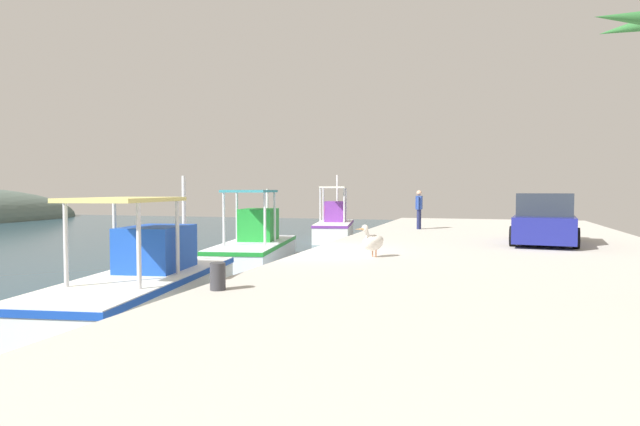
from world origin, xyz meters
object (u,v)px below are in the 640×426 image
Objects in this scene: mooring_bollard_second at (218,276)px; fishing_boat_fourth at (334,227)px; fishing_boat_second at (143,282)px; pelican at (373,241)px; fisherman_standing at (419,208)px; parked_car at (544,221)px; fishing_boat_third at (255,245)px.

fishing_boat_fourth is at bearing 9.12° from mooring_bollard_second.
pelican is (3.60, -4.10, 0.62)m from fishing_boat_second.
fisherman_standing is 15.16m from mooring_bollard_second.
pelican is 5.29m from mooring_bollard_second.
parked_car is (-5.14, -4.45, -0.20)m from fisherman_standing.
fishing_boat_fourth is at bearing 62.93° from fisherman_standing.
fishing_boat_second is 14.26m from fisherman_standing.
fishing_boat_second is 1.27× the size of fishing_boat_fourth.
fishing_boat_third is at bearing 177.03° from fishing_boat_fourth.
parked_car reaches higher than pelican.
fisherman_standing is at bearing 40.89° from parked_car.
fisherman_standing is (-2.23, -4.37, 1.04)m from fishing_boat_fourth.
fishing_boat_second reaches higher than fisherman_standing.
fisherman_standing is 6.80m from parked_car.
fishing_boat_fourth is 11.28× the size of mooring_bollard_second.
fishing_boat_fourth reaches higher than fisherman_standing.
mooring_bollard_second is (-15.06, 1.60, -0.69)m from fisherman_standing.
pelican is at bearing -48.74° from fishing_boat_second.
pelican is (-3.69, -4.83, 0.60)m from fishing_boat_third.
fishing_boat_fourth is 5.63× the size of pelican.
mooring_bollard_second is (-1.44, -2.49, 0.45)m from fishing_boat_second.
pelican is 0.55× the size of fisherman_standing.
fishing_boat_third is at bearing 5.70° from fishing_boat_second.
fishing_boat_fourth is at bearing 1.02° from fishing_boat_second.
fisherman_standing is at bearing -16.72° from fishing_boat_second.
mooring_bollard_second is (-5.04, 1.61, -0.17)m from pelican.
parked_car is at bearing -45.19° from fishing_boat_second.
fishing_boat_third is at bearing 20.24° from mooring_bollard_second.
parked_car is (-7.37, -8.82, 0.84)m from fishing_boat_fourth.
fisherman_standing is (6.33, -4.82, 1.11)m from fishing_boat_third.
fisherman_standing is 0.39× the size of parked_car.
fishing_boat_second reaches higher than pelican.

